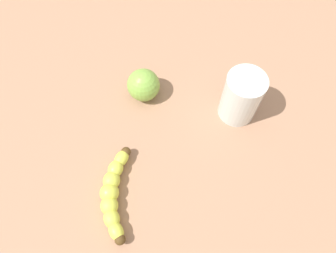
% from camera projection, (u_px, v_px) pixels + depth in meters
% --- Properties ---
extents(wooden_tabletop, '(1.20, 1.20, 0.03)m').
position_uv_depth(wooden_tabletop, '(178.00, 167.00, 0.64)').
color(wooden_tabletop, '#A7795C').
rests_on(wooden_tabletop, ground).
extents(banana, '(0.19, 0.07, 0.04)m').
position_uv_depth(banana, '(114.00, 193.00, 0.58)').
color(banana, '#DDE34C').
rests_on(banana, wooden_tabletop).
extents(smoothie_glass, '(0.08, 0.08, 0.12)m').
position_uv_depth(smoothie_glass, '(241.00, 97.00, 0.63)').
color(smoothie_glass, silver).
rests_on(smoothie_glass, wooden_tabletop).
extents(green_apple_fruit, '(0.07, 0.07, 0.07)m').
position_uv_depth(green_apple_fruit, '(143.00, 85.00, 0.67)').
color(green_apple_fruit, '#84B747').
rests_on(green_apple_fruit, wooden_tabletop).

